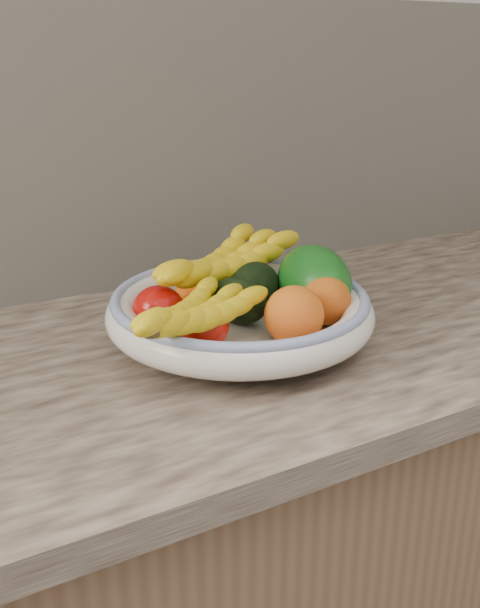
% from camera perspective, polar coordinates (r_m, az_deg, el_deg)
% --- Properties ---
extents(kitchen_counter, '(2.44, 0.66, 1.40)m').
position_cam_1_polar(kitchen_counter, '(1.26, -0.60, -21.18)').
color(kitchen_counter, brown).
rests_on(kitchen_counter, ground).
extents(fruit_bowl, '(0.39, 0.39, 0.08)m').
position_cam_1_polar(fruit_bowl, '(0.99, 0.00, -0.62)').
color(fruit_bowl, silver).
rests_on(fruit_bowl, kitchen_counter).
extents(clementine_back_left, '(0.06, 0.06, 0.05)m').
position_cam_1_polar(clementine_back_left, '(1.04, -4.11, 0.72)').
color(clementine_back_left, '#FB6105').
rests_on(clementine_back_left, fruit_bowl).
extents(clementine_back_right, '(0.07, 0.07, 0.05)m').
position_cam_1_polar(clementine_back_right, '(1.09, -1.66, 1.65)').
color(clementine_back_right, orange).
rests_on(clementine_back_right, fruit_bowl).
extents(clementine_back_mid, '(0.05, 0.05, 0.04)m').
position_cam_1_polar(clementine_back_mid, '(1.04, -1.34, 0.81)').
color(clementine_back_mid, '#E65D04').
rests_on(clementine_back_mid, fruit_bowl).
extents(clementine_extra, '(0.06, 0.06, 0.05)m').
position_cam_1_polar(clementine_extra, '(1.02, -2.79, 0.40)').
color(clementine_extra, '#F26005').
rests_on(clementine_extra, fruit_bowl).
extents(tomato_left, '(0.10, 0.10, 0.07)m').
position_cam_1_polar(tomato_left, '(0.97, -6.88, -0.39)').
color(tomato_left, '#AB0C07').
rests_on(tomato_left, fruit_bowl).
extents(tomato_near_left, '(0.07, 0.07, 0.06)m').
position_cam_1_polar(tomato_near_left, '(0.90, -3.05, -1.97)').
color(tomato_near_left, red).
rests_on(tomato_near_left, fruit_bowl).
extents(avocado_center, '(0.09, 0.11, 0.07)m').
position_cam_1_polar(avocado_center, '(0.99, -0.18, 0.27)').
color(avocado_center, black).
rests_on(avocado_center, fruit_bowl).
extents(avocado_right, '(0.14, 0.13, 0.08)m').
position_cam_1_polar(avocado_right, '(1.04, 1.10, 1.38)').
color(avocado_right, black).
rests_on(avocado_right, fruit_bowl).
extents(green_mango, '(0.15, 0.17, 0.14)m').
position_cam_1_polar(green_mango, '(1.04, 6.23, 1.90)').
color(green_mango, '#0E4D10').
rests_on(green_mango, fruit_bowl).
extents(peach_front, '(0.11, 0.11, 0.08)m').
position_cam_1_polar(peach_front, '(0.93, 4.57, -0.97)').
color(peach_front, orange).
rests_on(peach_front, fruit_bowl).
extents(peach_right, '(0.08, 0.08, 0.07)m').
position_cam_1_polar(peach_right, '(0.98, 7.27, 0.31)').
color(peach_right, orange).
rests_on(peach_right, fruit_bowl).
extents(banana_bunch_back, '(0.34, 0.25, 0.09)m').
position_cam_1_polar(banana_bunch_back, '(1.05, -1.47, 2.92)').
color(banana_bunch_back, yellow).
rests_on(banana_bunch_back, fruit_bowl).
extents(banana_bunch_front, '(0.27, 0.22, 0.07)m').
position_cam_1_polar(banana_bunch_front, '(0.87, -3.89, -1.30)').
color(banana_bunch_front, yellow).
rests_on(banana_bunch_front, fruit_bowl).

